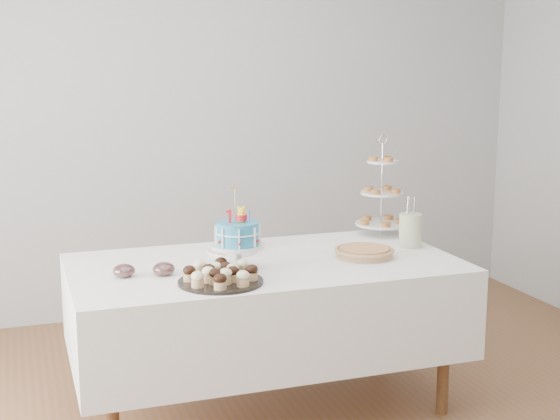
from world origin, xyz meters
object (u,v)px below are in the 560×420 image
object	(u,v)px
plate_stack	(243,239)
jam_bowl_b	(164,269)
pie	(364,252)
pastry_plate	(232,249)
utensil_pitcher	(411,229)
cupcake_tray	(221,274)
table	(265,305)
tiered_stand	(382,193)
jam_bowl_a	(124,271)
birthday_cake	(238,247)

from	to	relation	value
plate_stack	jam_bowl_b	world-z (taller)	plate_stack
pie	pastry_plate	world-z (taller)	pie
pastry_plate	utensil_pitcher	distance (m)	0.96
pie	plate_stack	distance (m)	0.68
cupcake_tray	utensil_pitcher	size ratio (longest dim) A/B	1.40
table	cupcake_tray	distance (m)	0.50
jam_bowl_b	utensil_pitcher	distance (m)	1.37
cupcake_tray	tiered_stand	xyz separation A→B (m)	(1.13, 0.67, 0.20)
pastry_plate	utensil_pitcher	world-z (taller)	utensil_pitcher
jam_bowl_a	jam_bowl_b	world-z (taller)	same
pastry_plate	jam_bowl_b	distance (m)	0.53
table	birthday_cake	xyz separation A→B (m)	(-0.16, -0.09, 0.33)
birthday_cake	tiered_stand	world-z (taller)	tiered_stand
cupcake_tray	pastry_plate	size ratio (longest dim) A/B	1.48
tiered_stand	utensil_pitcher	world-z (taller)	tiered_stand
birthday_cake	plate_stack	xyz separation A→B (m)	(0.16, 0.45, -0.07)
pie	birthday_cake	bearing A→B (deg)	-178.71
table	pastry_plate	xyz separation A→B (m)	(-0.10, 0.25, 0.24)
birthday_cake	jam_bowl_b	bearing A→B (deg)	-169.06
plate_stack	utensil_pitcher	bearing A→B (deg)	-20.34
jam_bowl_b	plate_stack	bearing A→B (deg)	40.78
table	plate_stack	world-z (taller)	plate_stack
table	tiered_stand	bearing A→B (deg)	24.34
table	utensil_pitcher	size ratio (longest dim) A/B	6.95
tiered_stand	jam_bowl_a	xyz separation A→B (m)	(-1.53, -0.42, -0.21)
jam_bowl_b	pie	bearing A→B (deg)	0.44
pie	tiered_stand	xyz separation A→B (m)	(0.31, 0.45, 0.21)
jam_bowl_b	pastry_plate	bearing A→B (deg)	37.73
plate_stack	pastry_plate	size ratio (longest dim) A/B	0.73
plate_stack	birthday_cake	bearing A→B (deg)	-109.13
tiered_stand	utensil_pitcher	bearing A→B (deg)	-87.32
birthday_cake	pastry_plate	size ratio (longest dim) A/B	1.51
table	utensil_pitcher	world-z (taller)	utensil_pitcher
jam_bowl_a	birthday_cake	bearing A→B (deg)	-4.05
table	plate_stack	size ratio (longest dim) A/B	10.11
tiered_stand	pastry_plate	size ratio (longest dim) A/B	2.20
table	jam_bowl_a	size ratio (longest dim) A/B	18.42
cupcake_tray	utensil_pitcher	world-z (taller)	utensil_pitcher
jam_bowl_b	jam_bowl_a	bearing A→B (deg)	170.29
table	plate_stack	xyz separation A→B (m)	(-0.01, 0.36, 0.26)
table	jam_bowl_b	xyz separation A→B (m)	(-0.52, -0.08, 0.26)
plate_stack	utensil_pitcher	world-z (taller)	utensil_pitcher
cupcake_tray	jam_bowl_a	xyz separation A→B (m)	(-0.40, 0.24, -0.01)
cupcake_tray	pie	xyz separation A→B (m)	(0.82, 0.22, -0.02)
plate_stack	tiered_stand	bearing A→B (deg)	0.65
birthday_cake	pie	world-z (taller)	birthday_cake
table	jam_bowl_b	distance (m)	0.59
pie	tiered_stand	size ratio (longest dim) A/B	0.53
birthday_cake	jam_bowl_a	distance (m)	0.55
cupcake_tray	pastry_plate	world-z (taller)	cupcake_tray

